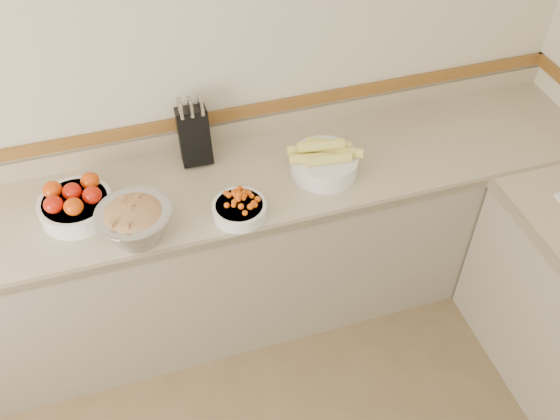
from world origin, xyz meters
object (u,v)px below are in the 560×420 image
object	(u,v)px
tomato_bowl	(75,204)
cherry_tomato_bowl	(239,208)
knife_block	(194,135)
rhubarb_bowl	(135,221)
corn_bowl	(324,161)

from	to	relation	value
tomato_bowl	cherry_tomato_bowl	bearing A→B (deg)	-17.59
knife_block	rhubarb_bowl	size ratio (longest dim) A/B	1.09
knife_block	rhubarb_bowl	xyz separation A→B (m)	(-0.34, -0.43, -0.05)
knife_block	cherry_tomato_bowl	world-z (taller)	knife_block
knife_block	tomato_bowl	xyz separation A→B (m)	(-0.56, -0.22, -0.07)
knife_block	tomato_bowl	distance (m)	0.61
cherry_tomato_bowl	corn_bowl	distance (m)	0.47
knife_block	cherry_tomato_bowl	size ratio (longest dim) A/B	1.46
knife_block	rhubarb_bowl	world-z (taller)	knife_block
corn_bowl	rhubarb_bowl	size ratio (longest dim) A/B	1.10
cherry_tomato_bowl	corn_bowl	world-z (taller)	corn_bowl
knife_block	corn_bowl	bearing A→B (deg)	-26.86
rhubarb_bowl	knife_block	bearing A→B (deg)	51.89
knife_block	cherry_tomato_bowl	bearing A→B (deg)	-77.11
corn_bowl	cherry_tomato_bowl	bearing A→B (deg)	-160.29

